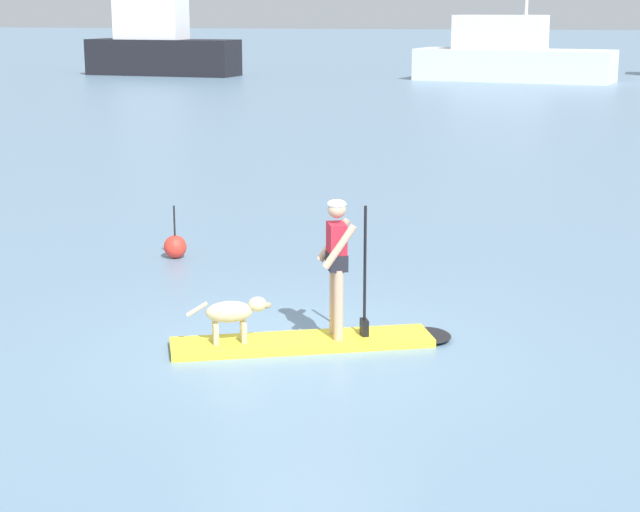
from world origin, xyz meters
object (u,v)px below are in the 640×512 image
Objects in this scene: paddleboard at (320,341)px; moored_boat_outer at (160,46)px; dog at (233,313)px; marker_buoy at (175,247)px; person_paddler at (338,258)px; moored_boat_far_port at (510,56)px.

moored_boat_outer reaches higher than paddleboard.
dog is 4.97m from marker_buoy.
moored_boat_far_port reaches higher than person_paddler.
moored_boat_far_port is at bearing 89.98° from paddleboard.
moored_boat_far_port is 45.20m from marker_buoy.
marker_buoy reaches higher than dog.
dog is at bearing -91.15° from moored_boat_far_port.
moored_boat_far_port reaches higher than paddleboard.
dog is at bearing -157.32° from person_paddler.
dog is 54.09m from moored_boat_outer.
person_paddler is 1.94× the size of marker_buoy.
marker_buoy is at bearing 132.41° from person_paddler.
marker_buoy reaches higher than paddleboard.
person_paddler is 0.18× the size of moored_boat_outer.
moored_boat_far_port is (0.99, 49.42, 0.92)m from dog.
dog is at bearing -67.94° from moored_boat_outer.
paddleboard is at bearing -49.81° from marker_buoy.
moored_boat_outer is (-21.29, 49.71, 1.70)m from paddleboard.
moored_boat_outer is at bearing 111.42° from marker_buoy.
person_paddler is at bearing -66.59° from moored_boat_outer.
paddleboard is at bearing 22.68° from dog.
paddleboard is 0.30× the size of moored_boat_far_port.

